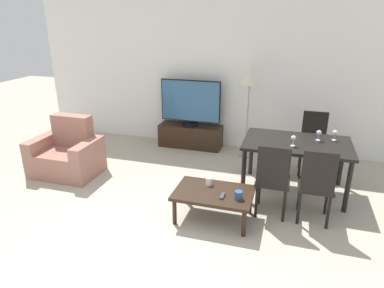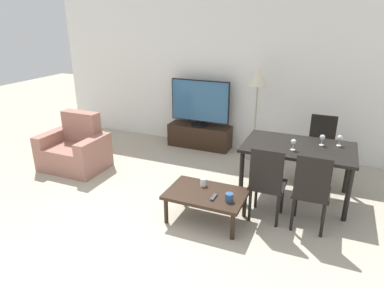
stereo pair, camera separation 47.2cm
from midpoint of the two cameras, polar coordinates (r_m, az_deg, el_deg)
ground_plane at (r=3.70m, az=-13.79°, el=-18.85°), size 18.00×18.00×0.00m
wall_back at (r=6.22m, az=1.85°, el=11.71°), size 6.89×0.06×2.70m
armchair at (r=5.70m, az=-22.35°, el=-1.73°), size 0.99×0.70×0.88m
tv_stand at (r=6.38m, az=-2.36°, el=1.33°), size 1.16×0.39×0.42m
tv at (r=6.19m, az=-2.45°, el=6.84°), size 1.10×0.32×0.83m
coffee_table at (r=4.09m, az=0.31°, el=-8.53°), size 0.93×0.61×0.37m
dining_table at (r=4.74m, az=14.36°, el=-0.64°), size 1.41×0.89×0.73m
dining_chair_near at (r=4.11m, az=10.13°, el=-5.60°), size 0.40×0.40×0.94m
dining_chair_far at (r=5.49m, az=17.27°, el=0.61°), size 0.40×0.40×0.94m
dining_chair_near_right at (r=4.10m, az=17.00°, el=-6.33°), size 0.40×0.40×0.94m
floor_lamp at (r=5.68m, az=7.22°, el=10.48°), size 0.30×0.30×1.56m
remote_primary at (r=3.96m, az=1.69°, el=-8.71°), size 0.04×0.15×0.02m
cup_white_near at (r=3.91m, az=4.32°, el=-8.58°), size 0.09×0.09×0.09m
cup_colored_far at (r=4.20m, az=-0.35°, el=-6.31°), size 0.08×0.08×0.10m
wine_glass_left at (r=4.81m, az=17.81°, el=1.65°), size 0.07×0.07×0.15m
wine_glass_center at (r=4.88m, az=20.23°, el=1.64°), size 0.07×0.07×0.15m
wine_glass_right at (r=4.51m, az=13.73°, el=0.81°), size 0.07×0.07×0.15m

